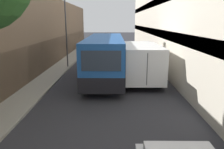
{
  "coord_description": "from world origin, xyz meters",
  "views": [
    {
      "loc": [
        0.34,
        1.77,
        4.27
      ],
      "look_at": [
        0.24,
        12.7,
        1.6
      ],
      "focal_mm": 35.0,
      "sensor_mm": 36.0,
      "label": 1
    }
  ],
  "objects_px": {
    "box_truck": "(140,59)",
    "bus": "(105,57)",
    "panel_van": "(100,45)",
    "street_lamp": "(65,10)"
  },
  "relations": [
    {
      "from": "box_truck",
      "to": "bus",
      "type": "bearing_deg",
      "value": 176.69
    },
    {
      "from": "panel_van",
      "to": "bus",
      "type": "bearing_deg",
      "value": -84.75
    },
    {
      "from": "bus",
      "to": "street_lamp",
      "type": "distance_m",
      "value": 6.42
    },
    {
      "from": "bus",
      "to": "box_truck",
      "type": "height_order",
      "value": "bus"
    },
    {
      "from": "bus",
      "to": "street_lamp",
      "type": "height_order",
      "value": "street_lamp"
    },
    {
      "from": "box_truck",
      "to": "street_lamp",
      "type": "xyz_separation_m",
      "value": [
        -6.31,
        3.95,
        3.79
      ]
    },
    {
      "from": "panel_van",
      "to": "street_lamp",
      "type": "xyz_separation_m",
      "value": [
        -2.47,
        -9.49,
        4.15
      ]
    },
    {
      "from": "bus",
      "to": "box_truck",
      "type": "xyz_separation_m",
      "value": [
        2.62,
        -0.15,
        -0.16
      ]
    },
    {
      "from": "box_truck",
      "to": "street_lamp",
      "type": "distance_m",
      "value": 8.35
    },
    {
      "from": "bus",
      "to": "panel_van",
      "type": "height_order",
      "value": "bus"
    }
  ]
}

